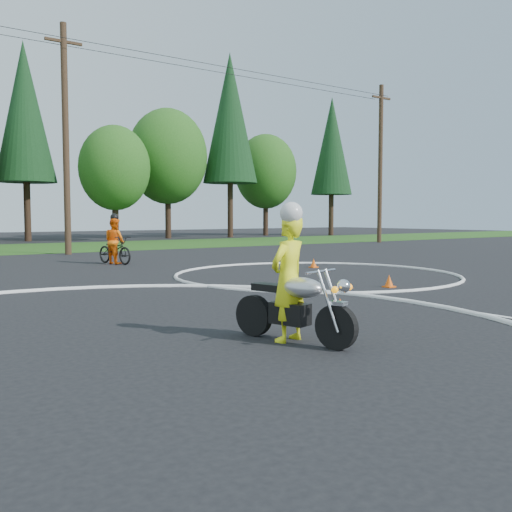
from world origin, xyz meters
TOP-DOWN VIEW (x-y plane):
  - ground at (0.00, 0.00)m, footprint 120.00×120.00m
  - course_markings at (2.17, 4.35)m, footprint 19.05×19.05m
  - primary_motorcycle at (1.92, 1.57)m, footprint 0.75×1.89m
  - rider_primary_grp at (1.91, 1.70)m, footprint 0.71×0.56m
  - rider_second_grp at (4.78, 15.04)m, footprint 1.04×1.96m
  - traffic_cones at (4.31, 3.22)m, footprint 21.55×12.44m
  - treeline at (14.78, 34.61)m, footprint 38.20×8.10m
  - utility_poles at (5.00, 21.00)m, footprint 41.60×1.12m

SIDE VIEW (x-z plane):
  - ground at x=0.00m, z-range 0.00..0.00m
  - course_markings at x=2.17m, z-range -0.05..0.07m
  - traffic_cones at x=4.31m, z-range -0.01..0.29m
  - primary_motorcycle at x=1.92m, z-range -0.01..1.00m
  - rider_second_grp at x=4.78m, z-range -0.26..1.52m
  - rider_primary_grp at x=1.91m, z-range -0.03..1.85m
  - utility_poles at x=5.00m, z-range 0.20..10.20m
  - treeline at x=14.78m, z-range -0.64..13.88m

